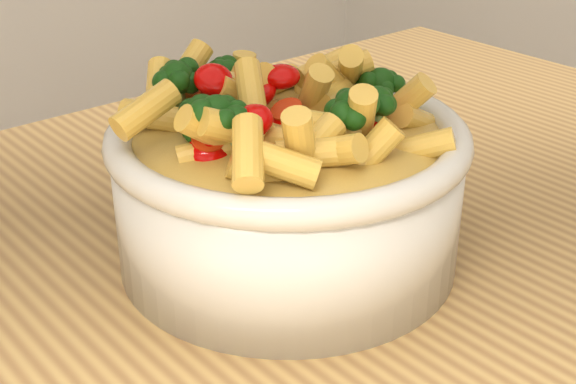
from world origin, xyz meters
TOP-DOWN VIEW (x-y plane):
  - serving_bowl at (0.08, 0.05)m, footprint 0.23×0.23m
  - pasta_salad at (0.08, 0.05)m, footprint 0.18×0.18m

SIDE VIEW (x-z plane):
  - serving_bowl at x=0.08m, z-range 0.90..1.00m
  - pasta_salad at x=0.08m, z-range 0.99..1.03m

